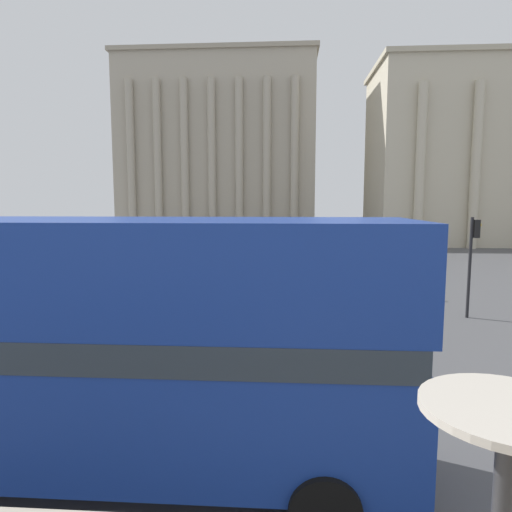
% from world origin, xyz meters
% --- Properties ---
extents(double_decker_bus, '(11.44, 2.72, 4.27)m').
position_xyz_m(double_decker_bus, '(-4.16, 4.94, 2.36)').
color(double_decker_bus, black).
rests_on(double_decker_bus, ground_plane).
extents(cafe_dining_table, '(0.60, 0.60, 0.73)m').
position_xyz_m(cafe_dining_table, '(0.39, -0.35, 3.64)').
color(cafe_dining_table, '#2D2D30').
rests_on(cafe_dining_table, cafe_floor_slab).
extents(plaza_building_left, '(24.10, 17.19, 22.08)m').
position_xyz_m(plaza_building_left, '(-8.96, 58.75, 11.03)').
color(plaza_building_left, '#B2A893').
rests_on(plaza_building_left, ground_plane).
extents(traffic_light_near, '(0.42, 0.24, 3.77)m').
position_xyz_m(traffic_light_near, '(-4.25, 10.08, 2.47)').
color(traffic_light_near, black).
rests_on(traffic_light_near, ground_plane).
extents(traffic_light_mid, '(0.42, 0.24, 3.95)m').
position_xyz_m(traffic_light_mid, '(6.82, 16.18, 2.58)').
color(traffic_light_mid, black).
rests_on(traffic_light_mid, ground_plane).
extents(pedestrian_white, '(0.32, 0.32, 1.68)m').
position_xyz_m(pedestrian_white, '(5.16, 32.82, 0.96)').
color(pedestrian_white, '#282B33').
rests_on(pedestrian_white, ground_plane).
extents(pedestrian_black, '(0.32, 0.32, 1.70)m').
position_xyz_m(pedestrian_black, '(0.88, 18.47, 0.98)').
color(pedestrian_black, '#282B33').
rests_on(pedestrian_black, ground_plane).
extents(pedestrian_red, '(0.32, 0.32, 1.74)m').
position_xyz_m(pedestrian_red, '(-7.56, 13.25, 1.00)').
color(pedestrian_red, '#282B33').
rests_on(pedestrian_red, ground_plane).
extents(pedestrian_grey, '(0.32, 0.32, 1.60)m').
position_xyz_m(pedestrian_grey, '(5.07, 19.86, 0.91)').
color(pedestrian_grey, '#282B33').
rests_on(pedestrian_grey, ground_plane).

